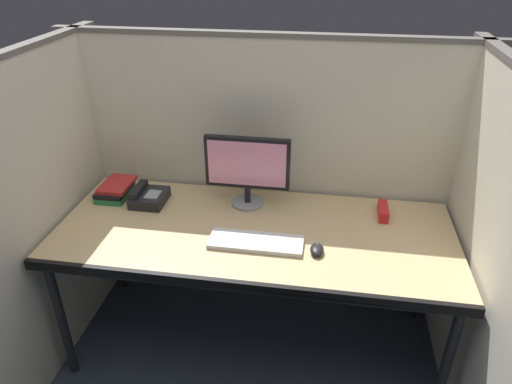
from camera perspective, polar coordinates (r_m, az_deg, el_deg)
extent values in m
cube|color=beige|center=(2.60, 1.38, 1.38)|extent=(2.20, 0.05, 1.55)
cube|color=#605B56|center=(2.34, 1.61, 18.71)|extent=(2.21, 0.06, 0.02)
cube|color=beige|center=(2.48, -23.96, -2.83)|extent=(0.05, 1.40, 1.55)
cube|color=#605B56|center=(2.21, -28.13, 14.84)|extent=(0.06, 1.41, 0.02)
cube|color=beige|center=(2.23, 25.73, -7.10)|extent=(0.05, 1.40, 1.55)
cube|color=tan|center=(2.25, -0.20, -5.07)|extent=(1.90, 0.80, 0.04)
cube|color=black|center=(1.95, -2.08, -11.46)|extent=(1.90, 0.02, 0.05)
cylinder|color=black|center=(2.51, -22.69, -14.20)|extent=(0.04, 0.04, 0.70)
cylinder|color=black|center=(2.29, 22.19, -19.20)|extent=(0.04, 0.04, 0.70)
cylinder|color=black|center=(2.97, -16.37, -5.62)|extent=(0.04, 0.04, 0.70)
cylinder|color=black|center=(2.78, 19.64, -8.83)|extent=(0.04, 0.04, 0.70)
cylinder|color=gray|center=(2.44, -1.02, -1.29)|extent=(0.17, 0.17, 0.01)
cylinder|color=black|center=(2.42, -1.03, -0.23)|extent=(0.03, 0.03, 0.09)
cube|color=black|center=(2.34, -1.07, 3.62)|extent=(0.43, 0.03, 0.27)
cube|color=pink|center=(2.32, -1.15, 3.44)|extent=(0.39, 0.01, 0.23)
cube|color=silver|center=(2.13, -0.01, -6.16)|extent=(0.43, 0.15, 0.02)
ellipsoid|color=black|center=(2.10, 7.46, -7.00)|extent=(0.06, 0.10, 0.03)
cylinder|color=#59595B|center=(2.10, 7.51, -6.43)|extent=(0.01, 0.01, 0.01)
cube|color=black|center=(2.51, -12.90, -0.71)|extent=(0.17, 0.19, 0.06)
cube|color=black|center=(2.51, -14.18, 0.29)|extent=(0.04, 0.17, 0.03)
cube|color=gray|center=(2.48, -12.51, -0.28)|extent=(0.07, 0.09, 0.00)
cube|color=red|center=(2.41, 15.28, -2.29)|extent=(0.04, 0.15, 0.06)
cube|color=#26723F|center=(2.62, -16.82, -0.22)|extent=(0.15, 0.21, 0.03)
cube|color=black|center=(2.62, -16.92, 0.33)|extent=(0.15, 0.21, 0.02)
cube|color=#B22626|center=(2.61, -16.63, 0.88)|extent=(0.15, 0.21, 0.02)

